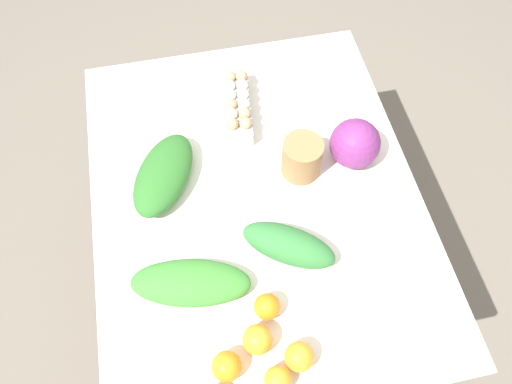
% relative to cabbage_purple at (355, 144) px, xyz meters
% --- Properties ---
extents(ground_plane, '(8.00, 8.00, 0.00)m').
position_rel_cabbage_purple_xyz_m(ground_plane, '(-0.07, 0.33, -0.85)').
color(ground_plane, '#70665B').
extents(dining_table, '(1.30, 1.02, 0.77)m').
position_rel_cabbage_purple_xyz_m(dining_table, '(-0.07, 0.33, -0.18)').
color(dining_table, silver).
rests_on(dining_table, ground_plane).
extents(cabbage_purple, '(0.16, 0.16, 0.16)m').
position_rel_cabbage_purple_xyz_m(cabbage_purple, '(0.00, 0.00, 0.00)').
color(cabbage_purple, '#7A2D75').
rests_on(cabbage_purple, dining_table).
extents(egg_carton, '(0.30, 0.13, 0.09)m').
position_rel_cabbage_purple_xyz_m(egg_carton, '(0.26, 0.33, -0.04)').
color(egg_carton, '#A8A8A3').
rests_on(egg_carton, dining_table).
extents(paper_bag, '(0.13, 0.13, 0.14)m').
position_rel_cabbage_purple_xyz_m(paper_bag, '(-0.01, 0.17, -0.01)').
color(paper_bag, '#997047').
rests_on(paper_bag, dining_table).
extents(greens_bunch_kale, '(0.21, 0.36, 0.07)m').
position_rel_cabbage_purple_xyz_m(greens_bunch_kale, '(-0.33, 0.57, -0.04)').
color(greens_bunch_kale, '#3D8433').
rests_on(greens_bunch_kale, dining_table).
extents(greens_bunch_chard, '(0.24, 0.29, 0.09)m').
position_rel_cabbage_purple_xyz_m(greens_bunch_chard, '(-0.28, 0.28, -0.03)').
color(greens_bunch_chard, '#337538').
rests_on(greens_bunch_chard, dining_table).
extents(greens_bunch_beet_tops, '(0.35, 0.28, 0.09)m').
position_rel_cabbage_purple_xyz_m(greens_bunch_beet_tops, '(0.03, 0.61, -0.04)').
color(greens_bunch_beet_tops, '#2D6B28').
rests_on(greens_bunch_beet_tops, dining_table).
extents(orange_0, '(0.08, 0.08, 0.08)m').
position_rel_cabbage_purple_xyz_m(orange_0, '(-0.57, 0.51, -0.04)').
color(orange_0, orange).
rests_on(orange_0, dining_table).
extents(orange_1, '(0.07, 0.07, 0.07)m').
position_rel_cabbage_purple_xyz_m(orange_1, '(-0.63, 0.39, -0.04)').
color(orange_1, orange).
rests_on(orange_1, dining_table).
extents(orange_2, '(0.07, 0.07, 0.07)m').
position_rel_cabbage_purple_xyz_m(orange_2, '(-0.44, 0.38, -0.04)').
color(orange_2, orange).
rests_on(orange_2, dining_table).
extents(orange_3, '(0.08, 0.08, 0.08)m').
position_rel_cabbage_purple_xyz_m(orange_3, '(-0.59, 0.33, -0.04)').
color(orange_3, orange).
rests_on(orange_3, dining_table).
extents(orange_5, '(0.08, 0.08, 0.08)m').
position_rel_cabbage_purple_xyz_m(orange_5, '(-0.52, 0.42, -0.04)').
color(orange_5, orange).
rests_on(orange_5, dining_table).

